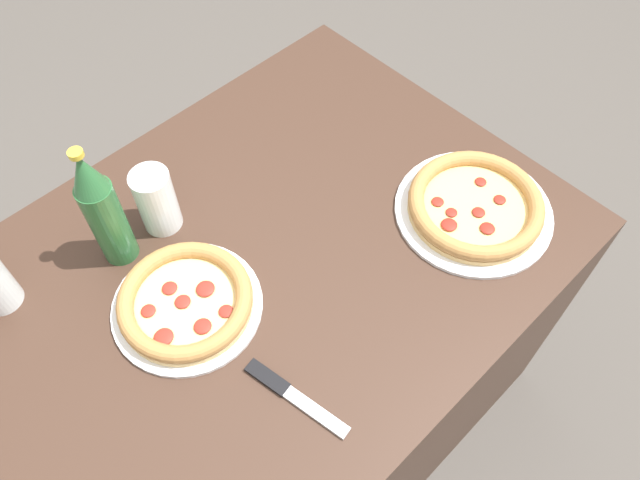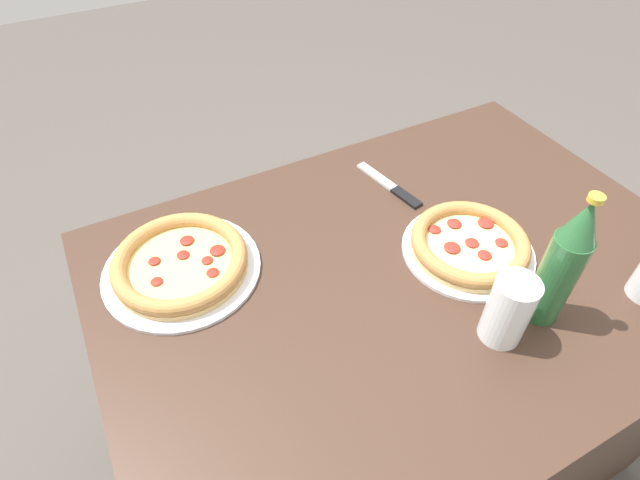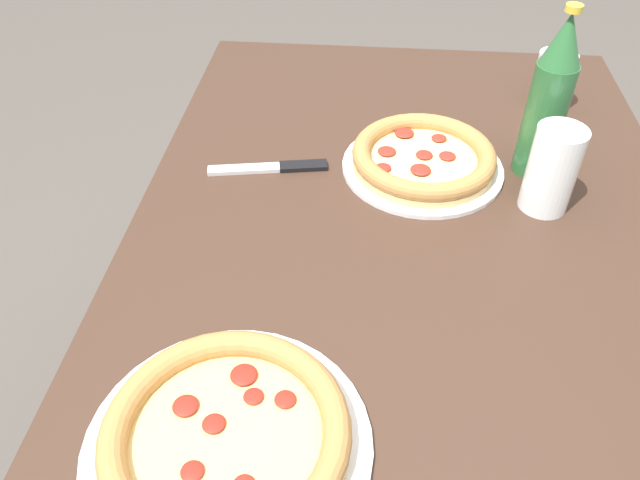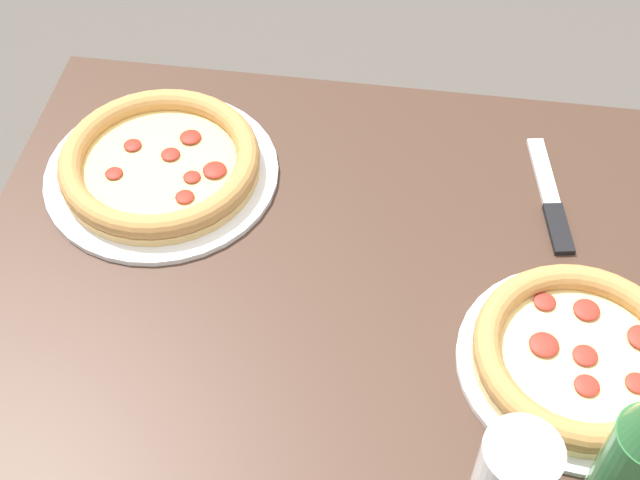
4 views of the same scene
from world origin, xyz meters
name	(u,v)px [view 4 (image 4 of 4)]	position (x,y,z in m)	size (l,w,h in m)	color
table	(426,480)	(0.00, 0.00, 0.38)	(1.21, 0.86, 0.77)	#3D281E
pizza_salami	(580,356)	(-0.13, 0.02, 0.79)	(0.27, 0.27, 0.04)	silver
pizza_pepperoni	(160,164)	(0.40, -0.20, 0.79)	(0.31, 0.31, 0.04)	silver
beer_bottle	(636,465)	(-0.15, 0.20, 0.90)	(0.06, 0.06, 0.28)	#286033
knife	(550,199)	(-0.11, -0.23, 0.77)	(0.06, 0.20, 0.01)	black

